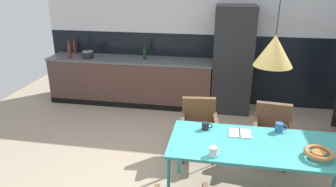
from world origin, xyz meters
TOP-DOWN VIEW (x-y plane):
  - back_wall_splashback_dark at (0.00, 2.98)m, footprint 6.12×0.12m
  - kitchen_counter at (-1.36, 2.61)m, footprint 3.14×0.63m
  - refrigerator_column at (0.56, 2.62)m, footprint 0.68×0.60m
  - dining_table at (0.84, 0.07)m, footprint 1.93×0.82m
  - armchair_corner_seat at (1.08, 0.96)m, footprint 0.53×0.52m
  - armchair_facing_counter at (0.11, 0.94)m, footprint 0.53×0.52m
  - fruit_bowl at (1.35, -0.09)m, footprint 0.28×0.28m
  - open_book at (0.62, 0.26)m, footprint 0.24×0.21m
  - mug_dark_espresso at (0.35, -0.24)m, footprint 0.12×0.08m
  - mug_glass_clear at (1.05, 0.39)m, footprint 0.13×0.09m
  - mug_tall_blue at (0.24, 0.30)m, footprint 0.12×0.08m
  - cooking_pot at (-2.13, 2.50)m, footprint 0.20×0.20m
  - bottle_vinegar_dark at (-1.06, 2.62)m, footprint 0.06×0.06m
  - bottle_wine_green at (-2.47, 2.44)m, footprint 0.06×0.06m
  - bottle_spice_small at (-2.55, 2.81)m, footprint 0.06×0.06m
  - pendant_lamp_over_table_near at (0.84, 0.03)m, footprint 0.36×0.36m

SIDE VIEW (x-z plane):
  - kitchen_counter at x=-1.36m, z-range 0.00..0.89m
  - armchair_corner_seat at x=1.08m, z-range 0.11..0.89m
  - armchair_facing_counter at x=0.11m, z-range 0.11..0.92m
  - back_wall_splashback_dark at x=0.00m, z-range 0.00..1.33m
  - dining_table at x=0.84m, z-range 0.32..1.04m
  - open_book at x=0.62m, z-range 0.72..0.74m
  - mug_tall_blue at x=0.24m, z-range 0.72..0.81m
  - mug_dark_espresso at x=0.35m, z-range 0.72..0.81m
  - fruit_bowl at x=1.35m, z-range 0.73..0.81m
  - mug_glass_clear at x=1.05m, z-range 0.72..0.83m
  - refrigerator_column at x=0.56m, z-range 0.00..1.90m
  - cooking_pot at x=-2.13m, z-range 0.88..1.04m
  - bottle_vinegar_dark at x=-1.06m, z-range 0.86..1.14m
  - bottle_spice_small at x=-2.55m, z-range 0.86..1.14m
  - bottle_wine_green at x=-2.47m, z-range 0.86..1.20m
  - pendant_lamp_over_table_near at x=0.84m, z-range 1.21..2.24m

